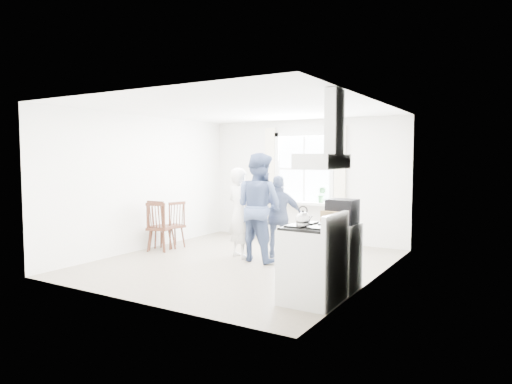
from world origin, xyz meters
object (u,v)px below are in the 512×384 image
at_px(windsor_chair_a, 157,221).
at_px(person_mid, 259,207).
at_px(low_cabinet, 339,256).
at_px(windsor_chair_c, 175,220).
at_px(person_right, 279,217).
at_px(stereo_stack, 342,211).
at_px(person_left, 240,213).
at_px(windsor_chair_b, 158,220).
at_px(gas_stove, 313,263).

relative_size(windsor_chair_a, person_mid, 0.51).
xyz_separation_m(windsor_chair_a, person_mid, (2.04, 0.36, 0.35)).
xyz_separation_m(low_cabinet, windsor_chair_a, (-3.85, 0.57, 0.13)).
height_order(windsor_chair_c, person_right, person_right).
bearing_deg(stereo_stack, windsor_chair_c, 165.09).
distance_m(stereo_stack, person_left, 2.47).
bearing_deg(stereo_stack, person_right, 141.35).
distance_m(person_left, person_right, 0.71).
bearing_deg(windsor_chair_b, windsor_chair_a, -63.37).
height_order(low_cabinet, person_right, person_right).
xyz_separation_m(person_left, person_mid, (0.41, -0.02, 0.13)).
relative_size(gas_stove, windsor_chair_b, 1.14).
distance_m(gas_stove, person_right, 2.58).
bearing_deg(low_cabinet, windsor_chair_a, 171.56).
distance_m(windsor_chair_a, person_mid, 2.10).
height_order(windsor_chair_a, person_right, person_right).
bearing_deg(person_right, person_mid, 38.59).
bearing_deg(windsor_chair_a, person_right, 19.10).
bearing_deg(person_right, low_cabinet, 112.51).
bearing_deg(windsor_chair_c, gas_stove, -24.76).
xyz_separation_m(windsor_chair_b, windsor_chair_c, (0.09, 0.38, -0.03)).
height_order(stereo_stack, person_mid, person_mid).
bearing_deg(low_cabinet, gas_stove, -95.68).
distance_m(low_cabinet, windsor_chair_c, 3.92).
relative_size(stereo_stack, windsor_chair_a, 0.40).
xyz_separation_m(windsor_chair_b, person_left, (1.66, 0.32, 0.21)).
bearing_deg(gas_stove, windsor_chair_a, 161.40).
distance_m(gas_stove, low_cabinet, 0.70).
bearing_deg(person_mid, windsor_chair_c, 8.14).
relative_size(windsor_chair_a, person_left, 0.59).
bearing_deg(person_right, windsor_chair_a, -9.10).
height_order(stereo_stack, person_right, person_right).
height_order(windsor_chair_b, person_mid, person_mid).
relative_size(stereo_stack, person_left, 0.24).
xyz_separation_m(windsor_chair_c, person_left, (1.56, -0.06, 0.24)).
bearing_deg(windsor_chair_a, windsor_chair_b, 116.63).
xyz_separation_m(low_cabinet, person_left, (-2.22, 0.95, 0.36)).
bearing_deg(low_cabinet, person_left, 156.84).
xyz_separation_m(low_cabinet, windsor_chair_b, (-3.88, 0.63, 0.15)).
height_order(person_mid, person_right, person_mid).
xyz_separation_m(windsor_chair_b, person_right, (2.24, 0.70, 0.14)).
relative_size(windsor_chair_b, person_right, 0.67).
bearing_deg(person_mid, windsor_chair_b, 18.76).
height_order(gas_stove, windsor_chair_b, gas_stove).
xyz_separation_m(windsor_chair_a, windsor_chair_c, (0.06, 0.44, -0.01)).
distance_m(windsor_chair_b, windsor_chair_c, 0.39).
relative_size(low_cabinet, person_mid, 0.48).
bearing_deg(gas_stove, windsor_chair_b, 160.72).
height_order(gas_stove, person_right, person_right).
distance_m(low_cabinet, windsor_chair_a, 3.89).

